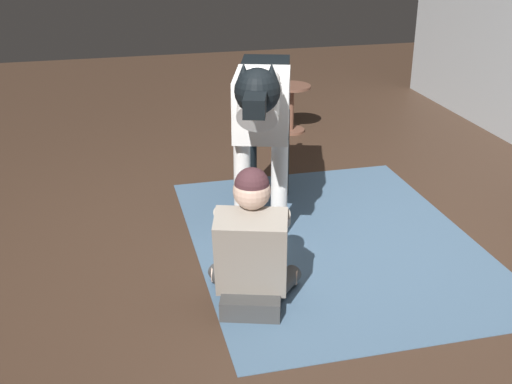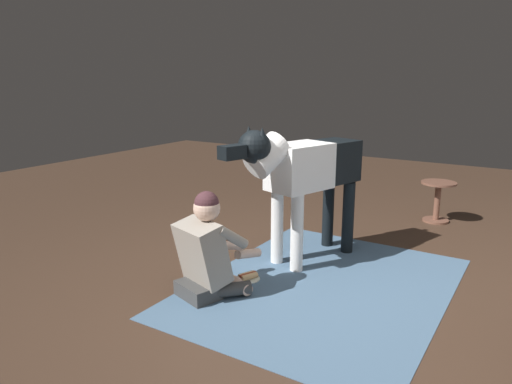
% 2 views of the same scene
% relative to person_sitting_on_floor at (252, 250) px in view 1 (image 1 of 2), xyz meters
% --- Properties ---
extents(ground_plane, '(13.26, 13.26, 0.00)m').
position_rel_person_sitting_on_floor_xyz_m(ground_plane, '(-0.50, 0.41, -0.35)').
color(ground_plane, '#3F2C20').
extents(area_rug, '(2.50, 1.91, 0.01)m').
position_rel_person_sitting_on_floor_xyz_m(area_rug, '(-0.61, 0.73, -0.34)').
color(area_rug, '#47647F').
rests_on(area_rug, ground).
extents(person_sitting_on_floor, '(0.74, 0.59, 0.85)m').
position_rel_person_sitting_on_floor_xyz_m(person_sitting_on_floor, '(0.00, 0.00, 0.00)').
color(person_sitting_on_floor, '#3D3D3C').
rests_on(person_sitting_on_floor, ground).
extents(large_dog, '(1.69, 0.69, 1.31)m').
position_rel_person_sitting_on_floor_xyz_m(large_dog, '(-1.03, 0.32, 0.52)').
color(large_dog, white).
rests_on(large_dog, ground).
extents(hot_dog_on_plate, '(0.21, 0.21, 0.06)m').
position_rel_person_sitting_on_floor_xyz_m(hot_dog_on_plate, '(-0.39, 0.12, -0.32)').
color(hot_dog_on_plate, silver).
rests_on(hot_dog_on_plate, ground).
extents(round_side_table, '(0.40, 0.40, 0.49)m').
position_rel_person_sitting_on_floor_xyz_m(round_side_table, '(-3.01, 1.13, -0.06)').
color(round_side_table, brown).
rests_on(round_side_table, ground).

